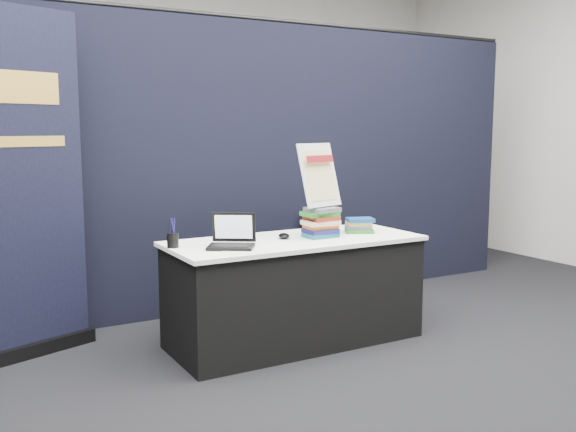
% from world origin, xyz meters
% --- Properties ---
extents(floor, '(8.00, 8.00, 0.00)m').
position_xyz_m(floor, '(0.00, 0.00, 0.00)').
color(floor, black).
rests_on(floor, ground).
extents(wall_back, '(8.00, 0.02, 3.50)m').
position_xyz_m(wall_back, '(0.00, 4.00, 1.75)').
color(wall_back, beige).
rests_on(wall_back, floor).
extents(drape_partition, '(6.00, 0.08, 2.40)m').
position_xyz_m(drape_partition, '(0.00, 1.60, 1.20)').
color(drape_partition, black).
rests_on(drape_partition, floor).
extents(display_table, '(1.80, 0.75, 0.75)m').
position_xyz_m(display_table, '(0.00, 0.55, 0.38)').
color(display_table, black).
rests_on(display_table, floor).
extents(laptop, '(0.36, 0.37, 0.22)m').
position_xyz_m(laptop, '(-0.55, 0.47, 0.80)').
color(laptop, black).
rests_on(laptop, display_table).
extents(mouse, '(0.12, 0.15, 0.04)m').
position_xyz_m(mouse, '(-0.06, 0.59, 0.77)').
color(mouse, black).
rests_on(mouse, display_table).
extents(brochure_left, '(0.33, 0.25, 0.00)m').
position_xyz_m(brochure_left, '(-0.57, 0.54, 0.75)').
color(brochure_left, white).
rests_on(brochure_left, display_table).
extents(brochure_mid, '(0.33, 0.27, 0.00)m').
position_xyz_m(brochure_mid, '(-0.51, 0.31, 0.75)').
color(brochure_mid, silver).
rests_on(brochure_mid, display_table).
extents(brochure_right, '(0.40, 0.36, 0.00)m').
position_xyz_m(brochure_right, '(-0.38, 0.52, 0.75)').
color(brochure_right, white).
rests_on(brochure_right, display_table).
extents(pen_cup, '(0.08, 0.08, 0.10)m').
position_xyz_m(pen_cup, '(-0.86, 0.65, 0.80)').
color(pen_cup, black).
rests_on(pen_cup, display_table).
extents(book_stack_tall, '(0.23, 0.18, 0.21)m').
position_xyz_m(book_stack_tall, '(0.20, 0.52, 0.86)').
color(book_stack_tall, '#195861').
rests_on(book_stack_tall, display_table).
extents(book_stack_short, '(0.24, 0.21, 0.11)m').
position_xyz_m(book_stack_short, '(0.56, 0.55, 0.81)').
color(book_stack_short, '#1E7321').
rests_on(book_stack_short, display_table).
extents(info_sign, '(0.37, 0.22, 0.47)m').
position_xyz_m(info_sign, '(0.20, 0.55, 1.19)').
color(info_sign, black).
rests_on(info_sign, book_stack_tall).
extents(pullup_banner, '(0.95, 0.42, 2.30)m').
position_xyz_m(pullup_banner, '(-1.72, 1.17, 1.02)').
color(pullup_banner, black).
rests_on(pullup_banner, floor).
extents(stacking_chair, '(0.37, 0.37, 0.79)m').
position_xyz_m(stacking_chair, '(0.81, 1.36, 0.44)').
color(stacking_chair, black).
rests_on(stacking_chair, floor).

